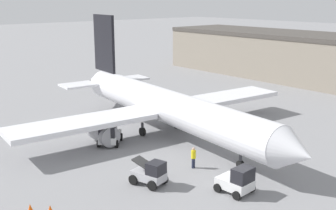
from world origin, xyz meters
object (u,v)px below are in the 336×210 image
at_px(baggage_tug, 109,135).
at_px(belt_loader_truck, 150,173).
at_px(airplane, 162,105).
at_px(ground_crew_worker, 193,157).
at_px(pushback_tug, 237,181).
at_px(safety_cone_near, 50,209).
at_px(safety_cone_far, 30,208).

bearing_deg(baggage_tug, belt_loader_truck, 30.09).
height_order(airplane, ground_crew_worker, airplane).
distance_m(ground_crew_worker, pushback_tug, 5.62).
relative_size(airplane, ground_crew_worker, 19.81).
distance_m(airplane, belt_loader_truck, 13.14).
relative_size(safety_cone_near, safety_cone_far, 1.00).
bearing_deg(safety_cone_far, baggage_tug, 124.67).
height_order(pushback_tug, safety_cone_far, pushback_tug).
xyz_separation_m(airplane, baggage_tug, (-0.52, -6.36, -2.14)).
distance_m(baggage_tug, pushback_tug, 15.26).
xyz_separation_m(belt_loader_truck, pushback_tug, (5.29, 4.06, 0.02)).
relative_size(airplane, baggage_tug, 10.52).
height_order(ground_crew_worker, safety_cone_near, ground_crew_worker).
height_order(airplane, baggage_tug, airplane).
distance_m(baggage_tug, safety_cone_near, 13.78).
bearing_deg(ground_crew_worker, belt_loader_truck, 63.73).
bearing_deg(belt_loader_truck, pushback_tug, 22.36).
bearing_deg(ground_crew_worker, baggage_tug, -16.11).
bearing_deg(pushback_tug, airplane, 157.51).
height_order(airplane, safety_cone_far, airplane).
bearing_deg(airplane, baggage_tug, -89.32).
distance_m(ground_crew_worker, belt_loader_truck, 4.88).
distance_m(airplane, pushback_tug, 15.61).
height_order(belt_loader_truck, safety_cone_near, belt_loader_truck).
bearing_deg(safety_cone_near, belt_loader_truck, 83.08).
distance_m(ground_crew_worker, safety_cone_far, 13.84).
distance_m(pushback_tug, safety_cone_near, 13.49).
xyz_separation_m(baggage_tug, safety_cone_near, (8.94, -10.47, -0.69)).
relative_size(ground_crew_worker, belt_loader_truck, 0.62).
bearing_deg(safety_cone_far, safety_cone_near, 43.02).
bearing_deg(ground_crew_worker, pushback_tug, 142.31).
bearing_deg(safety_cone_near, airplane, 116.60).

